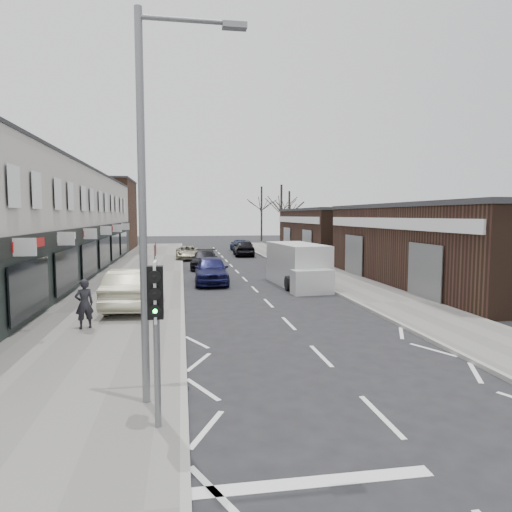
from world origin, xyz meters
name	(u,v)px	position (x,y,z in m)	size (l,w,h in m)	color
ground	(346,381)	(0.00, 0.00, 0.00)	(160.00, 160.00, 0.00)	black
pavement_left	(141,273)	(-6.75, 22.00, 0.06)	(5.50, 64.00, 0.12)	slate
pavement_right	(314,269)	(5.75, 22.00, 0.06)	(3.50, 64.00, 0.12)	slate
shop_terrace_left	(23,223)	(-13.50, 19.50, 3.55)	(8.00, 41.00, 7.10)	beige
brick_block_far	(98,216)	(-13.50, 45.00, 4.00)	(8.00, 10.00, 8.00)	#452A1D
right_unit_near	(465,246)	(12.50, 14.00, 2.25)	(10.00, 18.00, 4.50)	#332117
right_unit_far	(345,233)	(12.50, 34.00, 2.25)	(10.00, 16.00, 4.50)	#332117
tree_far_a	(281,246)	(9.00, 48.00, 0.00)	(3.60, 3.60, 8.00)	#382D26
tree_far_b	(289,243)	(11.50, 54.00, 0.00)	(3.60, 3.60, 7.50)	#382D26
tree_far_c	(262,241)	(8.50, 60.00, 0.00)	(3.60, 3.60, 8.50)	#382D26
traffic_light	(156,305)	(-4.40, -2.02, 2.41)	(0.28, 0.60, 3.10)	slate
street_lamp	(151,187)	(-4.53, -0.80, 4.62)	(2.23, 0.22, 8.00)	slate
warning_sign	(156,254)	(-5.16, 12.00, 2.20)	(0.12, 0.80, 2.70)	slate
white_van	(298,266)	(2.68, 14.88, 1.14)	(2.69, 6.39, 2.42)	silver
sedan_on_pavement	(134,288)	(-5.95, 9.38, 0.96)	(1.78, 5.10, 1.68)	beige
pedestrian	(84,304)	(-7.28, 5.97, 0.98)	(0.63, 0.41, 1.73)	black
parked_car_left_a	(211,270)	(-2.20, 16.49, 0.82)	(1.93, 4.80, 1.64)	#14153F
parked_car_left_b	(205,260)	(-2.20, 24.16, 0.69)	(1.93, 4.75, 1.38)	black
parked_car_left_c	(187,253)	(-3.40, 31.57, 0.62)	(2.06, 4.47, 1.24)	#A49E83
parked_car_right_a	(282,260)	(3.50, 22.72, 0.68)	(1.43, 4.11, 1.35)	beige
parked_car_right_b	(244,248)	(2.20, 34.52, 0.82)	(1.93, 4.79, 1.63)	black
parked_car_right_c	(240,245)	(2.61, 40.97, 0.66)	(1.86, 4.57, 1.33)	#141F41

